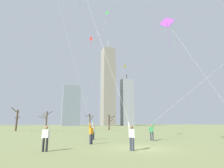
# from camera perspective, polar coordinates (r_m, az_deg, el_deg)

# --- Properties ---
(ground_plane) EXTENTS (400.00, 400.00, 0.00)m
(ground_plane) POSITION_cam_1_polar(r_m,az_deg,el_deg) (13.94, 9.05, -19.64)
(ground_plane) COLOR #848E56
(kite_flyer_midfield_right_pink) EXTENTS (9.93, 8.30, 11.88)m
(kite_flyer_midfield_right_pink) POSITION_cam_1_polar(r_m,az_deg,el_deg) (19.79, 19.29, -8.26)
(kite_flyer_midfield_right_pink) COLOR #33384C
(kite_flyer_midfield_right_pink) RESTS_ON ground
(kite_flyer_foreground_right_blue) EXTENTS (3.16, 6.66, 16.91)m
(kite_flyer_foreground_right_blue) POSITION_cam_1_polar(r_m,az_deg,el_deg) (13.57, 1.48, -2.20)
(kite_flyer_foreground_right_blue) COLOR #33384C
(kite_flyer_foreground_right_blue) RESTS_ON ground
(kite_flyer_far_back_white) EXTENTS (6.50, 5.91, 16.82)m
(kite_flyer_far_back_white) POSITION_cam_1_polar(r_m,az_deg,el_deg) (15.19, -9.30, -5.43)
(kite_flyer_far_back_white) COLOR #33384C
(kite_flyer_far_back_white) RESTS_ON ground
(kite_flyer_midfield_center_purple) EXTENTS (4.79, 3.20, 11.47)m
(kite_flyer_midfield_center_purple) POSITION_cam_1_polar(r_m,az_deg,el_deg) (16.45, 31.79, -5.58)
(kite_flyer_midfield_center_purple) COLOR #726656
(kite_flyer_midfield_center_purple) RESTS_ON ground
(kite_flyer_midfield_left_teal) EXTENTS (7.59, 9.92, 11.78)m
(kite_flyer_midfield_left_teal) POSITION_cam_1_polar(r_m,az_deg,el_deg) (17.98, -9.52, -6.29)
(kite_flyer_midfield_left_teal) COLOR #33384C
(kite_flyer_midfield_left_teal) RESTS_ON ground
(bystander_watching_nearby) EXTENTS (0.50, 0.28, 1.62)m
(bystander_watching_nearby) POSITION_cam_1_polar(r_m,az_deg,el_deg) (12.81, -20.48, -15.62)
(bystander_watching_nearby) COLOR black
(bystander_watching_nearby) RESTS_ON ground
(distant_kite_low_near_trees_red) EXTENTS (5.03, 6.00, 17.51)m
(distant_kite_low_near_trees_red) POSITION_cam_1_polar(r_m,az_deg,el_deg) (33.83, -8.06, 10.67)
(distant_kite_low_near_trees_red) COLOR red
(distant_kite_low_near_trees_red) RESTS_ON ground
(distant_kite_high_overhead_yellow) EXTENTS (7.07, 4.64, 17.95)m
(distant_kite_high_overhead_yellow) POSITION_cam_1_polar(r_m,az_deg,el_deg) (49.46, 3.68, 3.99)
(distant_kite_high_overhead_yellow) COLOR yellow
(distant_kite_high_overhead_yellow) RESTS_ON ground
(distant_kite_drifting_left_green) EXTENTS (4.37, 4.10, 24.96)m
(distant_kite_drifting_left_green) POSITION_cam_1_polar(r_m,az_deg,el_deg) (38.80, -2.75, 17.34)
(distant_kite_drifting_left_green) COLOR green
(distant_kite_drifting_left_green) RESTS_ON ground
(bare_tree_right_of_center) EXTENTS (2.23, 2.11, 5.43)m
(bare_tree_right_of_center) POSITION_cam_1_polar(r_m,az_deg,el_deg) (47.54, -28.24, -9.92)
(bare_tree_right_of_center) COLOR #423326
(bare_tree_right_of_center) RESTS_ON ground
(bare_tree_rightmost) EXTENTS (1.93, 2.55, 4.02)m
(bare_tree_rightmost) POSITION_cam_1_polar(r_m,az_deg,el_deg) (48.71, -0.85, -11.90)
(bare_tree_rightmost) COLOR #423326
(bare_tree_rightmost) RESTS_ON ground
(bare_tree_far_right_edge) EXTENTS (3.25, 1.06, 4.74)m
(bare_tree_far_right_edge) POSITION_cam_1_polar(r_m,az_deg,el_deg) (45.84, -20.32, -10.73)
(bare_tree_far_right_edge) COLOR #4C3828
(bare_tree_far_right_edge) RESTS_ON ground
(bare_tree_leftmost) EXTENTS (2.63, 2.11, 4.14)m
(bare_tree_leftmost) POSITION_cam_1_polar(r_m,az_deg,el_deg) (47.03, -7.13, -11.68)
(bare_tree_leftmost) COLOR #423326
(bare_tree_leftmost) RESTS_ON ground
(skyline_slender_spire) EXTENTS (11.35, 7.57, 26.45)m
(skyline_slender_spire) POSITION_cam_1_polar(r_m,az_deg,el_deg) (123.04, -13.03, -6.77)
(skyline_slender_spire) COLOR gray
(skyline_slender_spire) RESTS_ON ground
(skyline_squat_block) EXTENTS (8.84, 5.58, 38.24)m
(skyline_squat_block) POSITION_cam_1_polar(r_m,az_deg,el_deg) (133.08, 4.89, -5.77)
(skyline_squat_block) COLOR #9EA3AD
(skyline_squat_block) RESTS_ON ground
(skyline_short_annex) EXTENTS (9.42, 7.14, 41.51)m
(skyline_short_annex) POSITION_cam_1_polar(r_m,az_deg,el_deg) (147.03, -1.89, -5.01)
(skyline_short_annex) COLOR slate
(skyline_short_annex) RESTS_ON ground
(skyline_mid_tower_right) EXTENTS (8.74, 8.35, 62.81)m
(skyline_mid_tower_right) POSITION_cam_1_polar(r_m,az_deg,el_deg) (127.52, -1.29, -0.54)
(skyline_mid_tower_right) COLOR gray
(skyline_mid_tower_right) RESTS_ON ground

